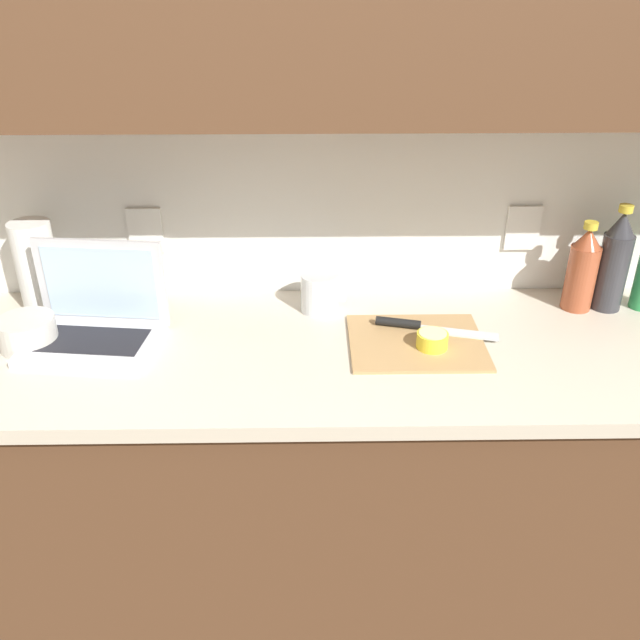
{
  "coord_description": "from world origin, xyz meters",
  "views": [
    {
      "loc": [
        0.16,
        -1.37,
        1.73
      ],
      "look_at": [
        0.18,
        -0.01,
        1.0
      ],
      "focal_mm": 38.0,
      "sensor_mm": 36.0,
      "label": 1
    }
  ],
  "objects_px": {
    "measuring_cup": "(320,292)",
    "paper_towel_roll": "(37,266)",
    "knife": "(415,326)",
    "lemon_half_cut": "(432,340)",
    "bottle_oil_tall": "(614,262)",
    "bowl_white": "(27,333)",
    "bottle_green_soda": "(582,270)",
    "laptop": "(96,319)",
    "cutting_board": "(416,342)"
  },
  "relations": [
    {
      "from": "knife",
      "to": "bowl_white",
      "type": "height_order",
      "value": "bowl_white"
    },
    {
      "from": "bottle_green_soda",
      "to": "paper_towel_roll",
      "type": "relative_size",
      "value": 1.01
    },
    {
      "from": "lemon_half_cut",
      "to": "measuring_cup",
      "type": "height_order",
      "value": "measuring_cup"
    },
    {
      "from": "measuring_cup",
      "to": "paper_towel_roll",
      "type": "height_order",
      "value": "paper_towel_roll"
    },
    {
      "from": "knife",
      "to": "measuring_cup",
      "type": "relative_size",
      "value": 2.53
    },
    {
      "from": "laptop",
      "to": "paper_towel_roll",
      "type": "xyz_separation_m",
      "value": [
        -0.19,
        0.17,
        0.06
      ]
    },
    {
      "from": "laptop",
      "to": "lemon_half_cut",
      "type": "height_order",
      "value": "laptop"
    },
    {
      "from": "bowl_white",
      "to": "paper_towel_roll",
      "type": "xyz_separation_m",
      "value": [
        -0.03,
        0.2,
        0.08
      ]
    },
    {
      "from": "cutting_board",
      "to": "knife",
      "type": "height_order",
      "value": "knife"
    },
    {
      "from": "lemon_half_cut",
      "to": "bottle_oil_tall",
      "type": "distance_m",
      "value": 0.54
    },
    {
      "from": "knife",
      "to": "paper_towel_roll",
      "type": "xyz_separation_m",
      "value": [
        -0.95,
        0.15,
        0.1
      ]
    },
    {
      "from": "cutting_board",
      "to": "laptop",
      "type": "bearing_deg",
      "value": 177.35
    },
    {
      "from": "cutting_board",
      "to": "measuring_cup",
      "type": "height_order",
      "value": "measuring_cup"
    },
    {
      "from": "bottle_oil_tall",
      "to": "paper_towel_roll",
      "type": "distance_m",
      "value": 1.47
    },
    {
      "from": "bottle_green_soda",
      "to": "laptop",
      "type": "bearing_deg",
      "value": -173.12
    },
    {
      "from": "cutting_board",
      "to": "measuring_cup",
      "type": "xyz_separation_m",
      "value": [
        -0.23,
        0.18,
        0.05
      ]
    },
    {
      "from": "cutting_board",
      "to": "bottle_green_soda",
      "type": "xyz_separation_m",
      "value": [
        0.44,
        0.18,
        0.1
      ]
    },
    {
      "from": "bottle_green_soda",
      "to": "measuring_cup",
      "type": "xyz_separation_m",
      "value": [
        -0.67,
        -0.0,
        -0.06
      ]
    },
    {
      "from": "lemon_half_cut",
      "to": "paper_towel_roll",
      "type": "distance_m",
      "value": 1.01
    },
    {
      "from": "laptop",
      "to": "cutting_board",
      "type": "distance_m",
      "value": 0.76
    },
    {
      "from": "laptop",
      "to": "bottle_oil_tall",
      "type": "relative_size",
      "value": 1.18
    },
    {
      "from": "lemon_half_cut",
      "to": "bowl_white",
      "type": "distance_m",
      "value": 0.94
    },
    {
      "from": "laptop",
      "to": "cutting_board",
      "type": "xyz_separation_m",
      "value": [
        0.76,
        -0.04,
        -0.05
      ]
    },
    {
      "from": "measuring_cup",
      "to": "bowl_white",
      "type": "bearing_deg",
      "value": -165.81
    },
    {
      "from": "knife",
      "to": "cutting_board",
      "type": "bearing_deg",
      "value": -79.41
    },
    {
      "from": "lemon_half_cut",
      "to": "bottle_green_soda",
      "type": "xyz_separation_m",
      "value": [
        0.41,
        0.21,
        0.08
      ]
    },
    {
      "from": "lemon_half_cut",
      "to": "paper_towel_roll",
      "type": "height_order",
      "value": "paper_towel_roll"
    },
    {
      "from": "laptop",
      "to": "cutting_board",
      "type": "relative_size",
      "value": 1.04
    },
    {
      "from": "measuring_cup",
      "to": "bottle_oil_tall",
      "type": "bearing_deg",
      "value": 0.14
    },
    {
      "from": "bowl_white",
      "to": "cutting_board",
      "type": "bearing_deg",
      "value": -0.3
    },
    {
      "from": "knife",
      "to": "lemon_half_cut",
      "type": "height_order",
      "value": "lemon_half_cut"
    },
    {
      "from": "cutting_board",
      "to": "paper_towel_roll",
      "type": "relative_size",
      "value": 1.36
    },
    {
      "from": "cutting_board",
      "to": "paper_towel_roll",
      "type": "height_order",
      "value": "paper_towel_roll"
    },
    {
      "from": "knife",
      "to": "bottle_oil_tall",
      "type": "height_order",
      "value": "bottle_oil_tall"
    },
    {
      "from": "bottle_green_soda",
      "to": "paper_towel_roll",
      "type": "bearing_deg",
      "value": 178.87
    },
    {
      "from": "bottle_green_soda",
      "to": "bowl_white",
      "type": "xyz_separation_m",
      "value": [
        -1.35,
        -0.18,
        -0.07
      ]
    },
    {
      "from": "bottle_green_soda",
      "to": "bowl_white",
      "type": "height_order",
      "value": "bottle_green_soda"
    },
    {
      "from": "laptop",
      "to": "knife",
      "type": "relative_size",
      "value": 1.12
    },
    {
      "from": "laptop",
      "to": "bottle_oil_tall",
      "type": "xyz_separation_m",
      "value": [
        1.28,
        0.14,
        0.07
      ]
    },
    {
      "from": "laptop",
      "to": "bowl_white",
      "type": "height_order",
      "value": "laptop"
    },
    {
      "from": "laptop",
      "to": "measuring_cup",
      "type": "relative_size",
      "value": 2.83
    },
    {
      "from": "laptop",
      "to": "bottle_green_soda",
      "type": "xyz_separation_m",
      "value": [
        1.2,
        0.14,
        0.05
      ]
    },
    {
      "from": "cutting_board",
      "to": "knife",
      "type": "xyz_separation_m",
      "value": [
        0.0,
        0.06,
        0.01
      ]
    },
    {
      "from": "cutting_board",
      "to": "knife",
      "type": "bearing_deg",
      "value": 86.17
    },
    {
      "from": "bottle_green_soda",
      "to": "lemon_half_cut",
      "type": "bearing_deg",
      "value": -152.99
    },
    {
      "from": "bowl_white",
      "to": "lemon_half_cut",
      "type": "bearing_deg",
      "value": -2.07
    },
    {
      "from": "bottle_green_soda",
      "to": "cutting_board",
      "type": "bearing_deg",
      "value": -157.84
    },
    {
      "from": "knife",
      "to": "bottle_oil_tall",
      "type": "relative_size",
      "value": 1.06
    },
    {
      "from": "knife",
      "to": "laptop",
      "type": "bearing_deg",
      "value": -163.73
    },
    {
      "from": "bottle_oil_tall",
      "to": "paper_towel_roll",
      "type": "bearing_deg",
      "value": 178.93
    }
  ]
}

